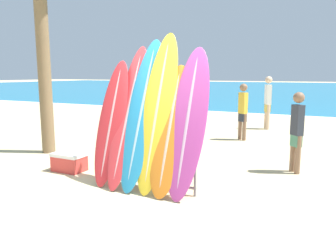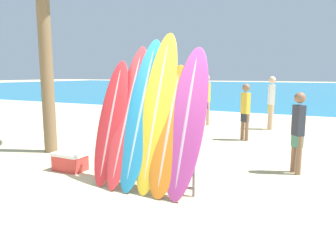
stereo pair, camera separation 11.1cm
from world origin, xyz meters
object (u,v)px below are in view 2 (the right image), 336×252
surfboard_slot_5 (187,121)px  surfboard_slot_0 (111,122)px  person_far_right (206,98)px  person_mid_beach (271,101)px  surfboard_slot_1 (128,115)px  cooler_box (70,161)px  surfboard_slot_4 (169,129)px  person_near_water (298,130)px  surfboard_slot_3 (157,111)px  surfboard_rack (146,159)px  surfboard_slot_2 (141,113)px  person_far_left (245,110)px

surfboard_slot_5 → surfboard_slot_0: bearing=-178.7°
surfboard_slot_0 → person_far_right: 6.71m
person_mid_beach → person_far_right: bearing=64.9°
surfboard_slot_0 → surfboard_slot_1: bearing=13.7°
surfboard_slot_0 → cooler_box: size_ratio=3.37×
cooler_box → surfboard_slot_1: bearing=-3.4°
person_far_right → cooler_box: (-0.35, -6.51, -0.81)m
surfboard_slot_4 → person_near_water: bearing=49.1°
surfboard_slot_0 → surfboard_slot_4: size_ratio=1.04×
surfboard_slot_3 → person_mid_beach: size_ratio=1.44×
surfboard_rack → surfboard_slot_2: (-0.14, 0.11, 0.74)m
surfboard_slot_1 → surfboard_slot_3: 0.56m
surfboard_slot_3 → cooler_box: bearing=177.8°
person_near_water → surfboard_rack: bearing=-87.1°
surfboard_slot_3 → person_mid_beach: bearing=84.5°
surfboard_rack → surfboard_slot_5: bearing=5.4°
person_far_left → person_far_right: (-1.94, 2.11, 0.13)m
person_mid_beach → surfboard_slot_0: bearing=140.4°
person_near_water → cooler_box: size_ratio=2.46×
surfboard_slot_3 → surfboard_slot_4: 0.39m
surfboard_slot_0 → surfboard_slot_3: size_ratio=0.82×
surfboard_slot_5 → person_near_water: 2.37m
surfboard_slot_4 → surfboard_slot_5: (0.28, 0.05, 0.14)m
surfboard_slot_1 → surfboard_slot_5: size_ratio=1.02×
surfboard_slot_0 → person_near_water: bearing=34.6°
surfboard_slot_0 → surfboard_slot_5: (1.38, 0.03, 0.10)m
person_far_right → surfboard_slot_3: bearing=-61.6°
surfboard_rack → surfboard_slot_2: 0.76m
person_far_right → surfboard_slot_5: bearing=-57.3°
surfboard_slot_0 → surfboard_slot_2: size_ratio=0.85×
surfboard_slot_5 → person_far_right: surfboard_slot_5 is taller
surfboard_slot_4 → person_mid_beach: size_ratio=1.14×
cooler_box → surfboard_slot_2: bearing=-2.6°
surfboard_slot_0 → person_mid_beach: 6.91m
surfboard_slot_3 → surfboard_slot_5: surfboard_slot_3 is taller
surfboard_slot_2 → person_far_left: 4.54m
surfboard_slot_1 → surfboard_slot_2: bearing=1.7°
surfboard_rack → cooler_box: 1.84m
surfboard_rack → surfboard_slot_0: (-0.69, 0.03, 0.56)m
person_far_right → cooler_box: size_ratio=2.94×
surfboard_slot_2 → person_mid_beach: size_ratio=1.39×
surfboard_slot_2 → surfboard_slot_5: (0.83, -0.05, -0.08)m
surfboard_rack → surfboard_slot_4: size_ratio=0.86×
surfboard_slot_2 → person_far_right: surfboard_slot_2 is taller
surfboard_rack → person_mid_beach: (0.80, 6.78, 0.48)m
surfboard_rack → person_far_right: size_ratio=0.95×
surfboard_rack → cooler_box: (-1.81, 0.19, -0.30)m
surfboard_slot_3 → person_far_left: surfboard_slot_3 is taller
surfboard_slot_4 → surfboard_slot_3: bearing=160.6°
surfboard_slot_4 → cooler_box: (-2.23, 0.17, -0.82)m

